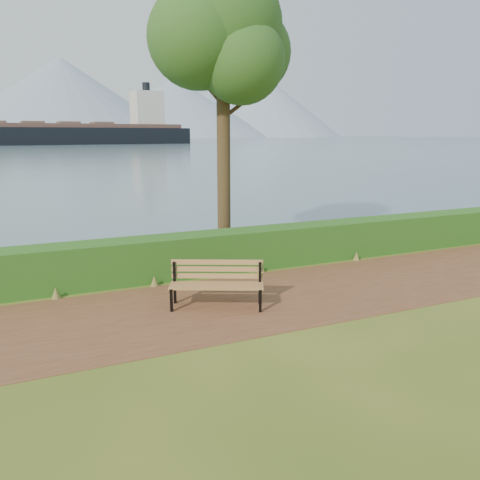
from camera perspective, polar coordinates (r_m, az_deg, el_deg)
name	(u,v)px	position (r m, az deg, el deg)	size (l,w,h in m)	color
ground	(233,309)	(9.36, -0.82, -8.46)	(140.00, 140.00, 0.00)	#3F5217
path	(228,304)	(9.61, -1.51, -7.83)	(40.00, 3.40, 0.01)	#56321D
hedge	(193,254)	(11.53, -5.77, -1.77)	(32.00, 0.85, 1.00)	#184814
water	(42,140)	(268.10, -22.98, 11.15)	(700.00, 510.00, 0.00)	#3F5466
mountains	(23,101)	(414.86, -24.92, 15.08)	(585.00, 190.00, 70.00)	gray
bench	(217,281)	(9.36, -2.86, -4.98)	(1.90, 1.24, 0.93)	black
tree	(223,34)	(13.59, -2.14, 23.80)	(4.12, 3.38, 8.05)	#362316
cargo_ship	(86,134)	(158.28, -18.28, 12.18)	(72.31, 19.40, 21.70)	black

